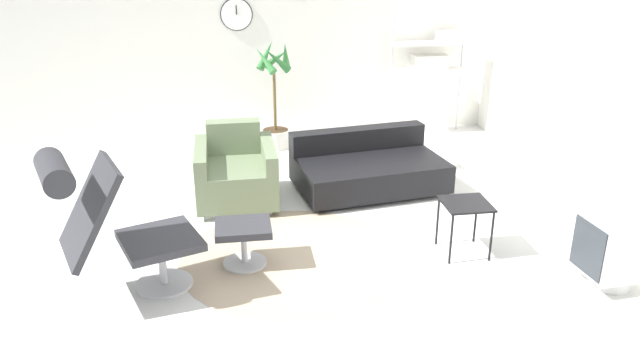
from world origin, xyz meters
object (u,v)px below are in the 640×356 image
Objects in this scene: couch_low at (368,169)px; crt_television at (615,249)px; potted_plant at (275,108)px; armchair_red at (236,175)px; ottoman at (243,235)px; side_table at (466,209)px; lounge_chair at (106,214)px; shelf_unit at (435,55)px.

crt_television is (1.44, -2.21, 0.11)m from couch_low.
potted_plant reaches higher than crt_television.
armchair_red is 0.54× the size of couch_low.
side_table is at bearing -2.19° from ottoman.
lounge_chair is 2.85m from side_table.
lounge_chair is 2.59× the size of ottoman.
potted_plant is (-2.29, 3.72, 0.20)m from crt_television.
armchair_red reaches higher than ottoman.
lounge_chair is 2.99m from couch_low.
lounge_chair reaches higher than ottoman.
shelf_unit reaches higher than couch_low.
couch_low reaches higher than ottoman.
armchair_red is 2.34m from side_table.
lounge_chair is at bearing -174.01° from side_table.
ottoman is at bearing -99.63° from potted_plant.
couch_low reaches higher than side_table.
armchair_red is 3.50m from crt_television.
potted_plant is (-1.35, 3.04, 0.11)m from side_table.
armchair_red is at bearing 143.66° from side_table.
armchair_red is at bearing 130.11° from lounge_chair.
shelf_unit reaches higher than crt_television.
armchair_red is 0.53× the size of shelf_unit.
ottoman is 4.28m from shelf_unit.
lounge_chair is at bearing 60.15° from armchair_red.
couch_low is at bearing 107.27° from lounge_chair.
side_table is at bearing 49.06° from crt_television.
ottoman is at bearing 177.81° from side_table.
potted_plant is at bearing -69.47° from couch_low.
armchair_red is 1.53× the size of crt_television.
couch_low is 1.62m from side_table.
armchair_red reaches higher than crt_television.
lounge_chair is at bearing 29.03° from couch_low.
crt_television is at bearing 143.09° from armchair_red.
couch_low is at bearing 27.91° from crt_television.
shelf_unit is (3.60, 3.64, 0.37)m from lounge_chair.
crt_television is at bearing -58.33° from potted_plant.
lounge_chair reaches higher than armchair_red.
couch_low is at bearing 107.91° from side_table.
couch_low is 2.63m from crt_television.
shelf_unit is at bearing -134.05° from couch_low.
couch_low is (2.33, 1.82, -0.48)m from lounge_chair.
lounge_chair is at bearing -113.80° from potted_plant.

